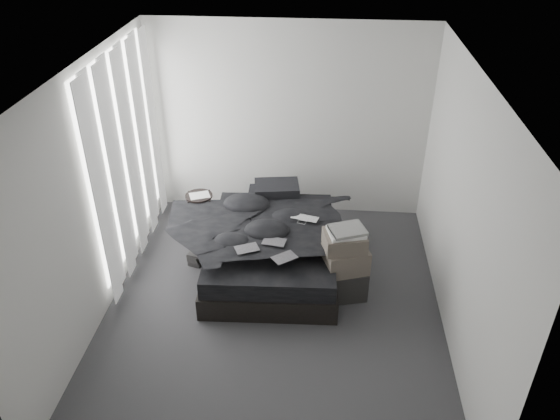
# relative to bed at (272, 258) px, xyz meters

# --- Properties ---
(floor) EXTENTS (3.60, 4.20, 0.01)m
(floor) POSITION_rel_bed_xyz_m (0.09, -0.71, -0.13)
(floor) COLOR #373639
(floor) RESTS_ON ground
(ceiling) EXTENTS (3.60, 4.20, 0.01)m
(ceiling) POSITION_rel_bed_xyz_m (0.09, -0.71, 2.47)
(ceiling) COLOR white
(ceiling) RESTS_ON ground
(wall_back) EXTENTS (3.60, 0.01, 2.60)m
(wall_back) POSITION_rel_bed_xyz_m (0.09, 1.39, 1.17)
(wall_back) COLOR silver
(wall_back) RESTS_ON ground
(wall_front) EXTENTS (3.60, 0.01, 2.60)m
(wall_front) POSITION_rel_bed_xyz_m (0.09, -2.81, 1.17)
(wall_front) COLOR silver
(wall_front) RESTS_ON ground
(wall_left) EXTENTS (0.01, 4.20, 2.60)m
(wall_left) POSITION_rel_bed_xyz_m (-1.71, -0.71, 1.17)
(wall_left) COLOR silver
(wall_left) RESTS_ON ground
(wall_right) EXTENTS (0.01, 4.20, 2.60)m
(wall_right) POSITION_rel_bed_xyz_m (1.89, -0.71, 1.17)
(wall_right) COLOR silver
(wall_right) RESTS_ON ground
(window_left) EXTENTS (0.02, 2.00, 2.30)m
(window_left) POSITION_rel_bed_xyz_m (-1.69, 0.19, 1.22)
(window_left) COLOR white
(window_left) RESTS_ON wall_left
(curtain_left) EXTENTS (0.06, 2.12, 2.48)m
(curtain_left) POSITION_rel_bed_xyz_m (-1.64, 0.19, 1.15)
(curtain_left) COLOR white
(curtain_left) RESTS_ON wall_left
(bed) EXTENTS (1.56, 2.02, 0.27)m
(bed) POSITION_rel_bed_xyz_m (0.00, 0.00, 0.00)
(bed) COLOR black
(bed) RESTS_ON floor
(mattress) EXTENTS (1.50, 1.96, 0.21)m
(mattress) POSITION_rel_bed_xyz_m (0.00, 0.00, 0.24)
(mattress) COLOR black
(mattress) RESTS_ON bed
(duvet) EXTENTS (1.51, 1.73, 0.23)m
(duvet) POSITION_rel_bed_xyz_m (0.00, -0.05, 0.46)
(duvet) COLOR black
(duvet) RESTS_ON mattress
(pillow_lower) EXTENTS (0.60, 0.42, 0.13)m
(pillow_lower) POSITION_rel_bed_xyz_m (-0.08, 0.76, 0.41)
(pillow_lower) COLOR black
(pillow_lower) RESTS_ON mattress
(pillow_upper) EXTENTS (0.60, 0.46, 0.12)m
(pillow_upper) POSITION_rel_bed_xyz_m (-0.01, 0.74, 0.54)
(pillow_upper) COLOR black
(pillow_upper) RESTS_ON pillow_lower
(laptop) EXTENTS (0.36, 0.28, 0.02)m
(laptop) POSITION_rel_bed_xyz_m (0.36, 0.06, 0.58)
(laptop) COLOR silver
(laptop) RESTS_ON duvet
(comic_a) EXTENTS (0.29, 0.25, 0.01)m
(comic_a) POSITION_rel_bed_xyz_m (-0.22, -0.53, 0.57)
(comic_a) COLOR black
(comic_a) RESTS_ON duvet
(comic_b) EXTENTS (0.27, 0.20, 0.01)m
(comic_b) POSITION_rel_bed_xyz_m (0.06, -0.38, 0.58)
(comic_b) COLOR black
(comic_b) RESTS_ON duvet
(comic_c) EXTENTS (0.29, 0.28, 0.01)m
(comic_c) POSITION_rel_bed_xyz_m (0.20, -0.66, 0.59)
(comic_c) COLOR black
(comic_c) RESTS_ON duvet
(side_stand) EXTENTS (0.40, 0.40, 0.63)m
(side_stand) POSITION_rel_bed_xyz_m (-0.97, 0.55, 0.18)
(side_stand) COLOR black
(side_stand) RESTS_ON floor
(papers) EXTENTS (0.29, 0.26, 0.01)m
(papers) POSITION_rel_bed_xyz_m (-0.96, 0.54, 0.50)
(papers) COLOR white
(papers) RESTS_ON side_stand
(floor_books) EXTENTS (0.22, 0.26, 0.15)m
(floor_books) POSITION_rel_bed_xyz_m (-0.92, 0.01, -0.06)
(floor_books) COLOR black
(floor_books) RESTS_ON floor
(box_lower) EXTENTS (0.56, 0.49, 0.36)m
(box_lower) POSITION_rel_bed_xyz_m (0.83, -0.43, 0.05)
(box_lower) COLOR black
(box_lower) RESTS_ON floor
(box_mid) EXTENTS (0.54, 0.48, 0.27)m
(box_mid) POSITION_rel_bed_xyz_m (0.84, -0.44, 0.36)
(box_mid) COLOR #574E45
(box_mid) RESTS_ON box_lower
(box_upper) EXTENTS (0.49, 0.43, 0.19)m
(box_upper) POSITION_rel_bed_xyz_m (0.82, -0.43, 0.59)
(box_upper) COLOR #574E45
(box_upper) RESTS_ON box_mid
(art_book_white) EXTENTS (0.43, 0.38, 0.04)m
(art_book_white) POSITION_rel_bed_xyz_m (0.83, -0.43, 0.70)
(art_book_white) COLOR silver
(art_book_white) RESTS_ON box_upper
(art_book_snake) EXTENTS (0.43, 0.39, 0.03)m
(art_book_snake) POSITION_rel_bed_xyz_m (0.84, -0.44, 0.74)
(art_book_snake) COLOR silver
(art_book_snake) RESTS_ON art_book_white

